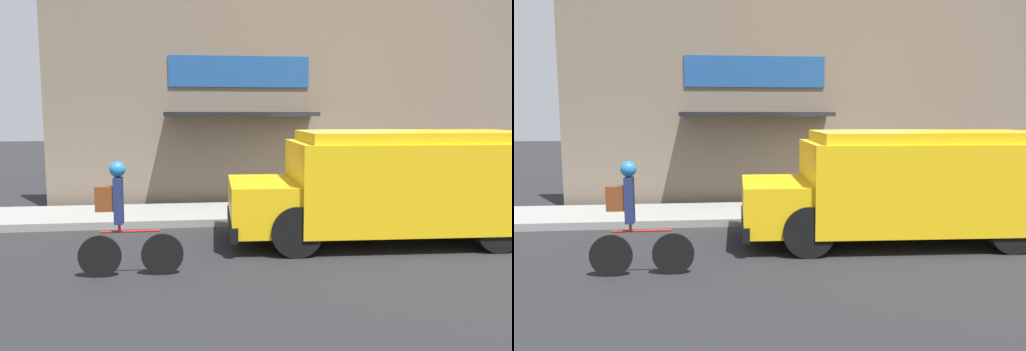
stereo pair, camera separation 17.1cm
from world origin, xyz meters
The scene contains 6 objects.
ground_plane centered at (0.00, 0.00, 0.00)m, with size 70.00×70.00×0.00m, color #232326.
sidewalk centered at (0.00, 1.01, 0.08)m, with size 28.00×2.03×0.16m.
storefront centered at (-0.07, 2.41, 2.89)m, with size 13.45×1.13×5.80m.
school_bus centered at (0.57, -1.53, 1.08)m, with size 5.71×2.75×2.04m.
cyclist centered at (-4.17, -3.03, 0.85)m, with size 1.51×0.23×1.69m.
trash_bin centered at (1.49, 1.05, 0.57)m, with size 0.49×0.49×0.82m.
Camera 1 is at (-3.11, -10.26, 2.36)m, focal length 35.00 mm.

